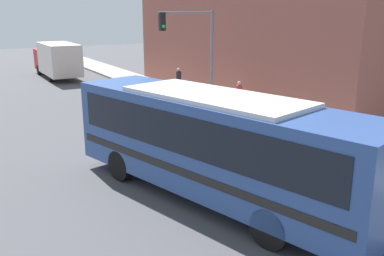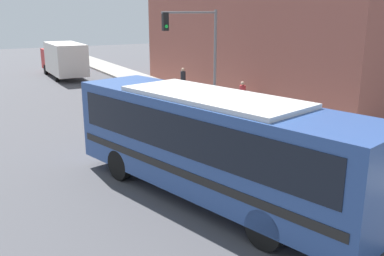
% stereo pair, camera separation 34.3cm
% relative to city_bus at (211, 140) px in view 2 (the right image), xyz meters
% --- Properties ---
extents(ground_plane, '(120.00, 120.00, 0.00)m').
position_rel_city_bus_xyz_m(ground_plane, '(0.90, 0.63, -1.92)').
color(ground_plane, '#47474C').
extents(sidewalk, '(2.84, 70.00, 0.17)m').
position_rel_city_bus_xyz_m(sidewalk, '(6.82, 20.63, -1.83)').
color(sidewalk, gray).
rests_on(sidewalk, ground_plane).
extents(building_facade, '(6.00, 22.18, 9.59)m').
position_rel_city_bus_xyz_m(building_facade, '(11.23, 12.72, 2.87)').
color(building_facade, brown).
rests_on(building_facade, ground_plane).
extents(city_bus, '(5.11, 10.86, 3.31)m').
position_rel_city_bus_xyz_m(city_bus, '(0.00, 0.00, 0.00)').
color(city_bus, '#2D4C8C').
rests_on(city_bus, ground_plane).
extents(delivery_truck, '(2.45, 7.89, 3.00)m').
position_rel_city_bus_xyz_m(delivery_truck, '(1.72, 27.41, -0.29)').
color(delivery_truck, silver).
rests_on(delivery_truck, ground_plane).
extents(fire_hydrant, '(0.26, 0.35, 0.84)m').
position_rel_city_bus_xyz_m(fire_hydrant, '(6.00, 4.45, -1.33)').
color(fire_hydrant, red).
rests_on(fire_hydrant, sidewalk).
extents(traffic_light_pole, '(3.28, 0.35, 5.53)m').
position_rel_city_bus_xyz_m(traffic_light_pole, '(5.05, 9.74, 2.03)').
color(traffic_light_pole, slate).
rests_on(traffic_light_pole, sidewalk).
extents(parking_meter, '(0.14, 0.14, 1.33)m').
position_rel_city_bus_xyz_m(parking_meter, '(6.00, 8.89, -0.85)').
color(parking_meter, slate).
rests_on(parking_meter, sidewalk).
extents(pedestrian_near_corner, '(0.34, 0.34, 1.83)m').
position_rel_city_bus_xyz_m(pedestrian_near_corner, '(6.67, 14.58, -0.81)').
color(pedestrian_near_corner, '#23283D').
rests_on(pedestrian_near_corner, sidewalk).
extents(pedestrian_mid_block, '(0.34, 0.34, 1.73)m').
position_rel_city_bus_xyz_m(pedestrian_mid_block, '(7.23, 8.59, -0.87)').
color(pedestrian_mid_block, slate).
rests_on(pedestrian_mid_block, sidewalk).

